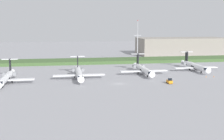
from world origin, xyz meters
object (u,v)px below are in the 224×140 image
at_px(safety_cone_mid_marker, 214,76).
at_px(regional_jet_nearest, 6,77).
at_px(regional_jet_second, 79,73).
at_px(antenna_mast, 137,46).
at_px(regional_jet_third, 143,69).
at_px(baggage_tug, 170,81).
at_px(safety_cone_front_marker, 206,77).
at_px(regional_jet_fourth, 194,66).

bearing_deg(safety_cone_mid_marker, regional_jet_nearest, 179.98).
bearing_deg(regional_jet_second, regional_jet_nearest, -168.01).
bearing_deg(safety_cone_mid_marker, antenna_mast, 116.01).
distance_m(regional_jet_nearest, regional_jet_second, 30.73).
bearing_deg(regional_jet_third, baggage_tug, -78.54).
distance_m(safety_cone_front_marker, safety_cone_mid_marker, 3.69).
distance_m(regional_jet_fourth, antenna_mast, 38.67).
bearing_deg(safety_cone_front_marker, regional_jet_third, 154.25).
bearing_deg(safety_cone_mid_marker, regional_jet_fourth, 92.18).
xyz_separation_m(baggage_tug, safety_cone_front_marker, (21.71, 11.10, -0.73)).
xyz_separation_m(regional_jet_second, antenna_mast, (37.60, 42.68, 8.38)).
bearing_deg(baggage_tug, regional_jet_nearest, 170.52).
height_order(regional_jet_second, antenna_mast, antenna_mast).
bearing_deg(antenna_mast, baggage_tug, -91.38).
height_order(regional_jet_third, antenna_mast, antenna_mast).
bearing_deg(regional_jet_second, safety_cone_mid_marker, -5.95).
bearing_deg(safety_cone_front_marker, regional_jet_fourth, 81.26).
xyz_separation_m(regional_jet_nearest, safety_cone_front_marker, (87.92, 0.05, -2.26)).
relative_size(regional_jet_third, safety_cone_mid_marker, 56.36).
relative_size(antenna_mast, safety_cone_front_marker, 48.05).
xyz_separation_m(regional_jet_third, baggage_tug, (4.85, -23.91, -1.53)).
bearing_deg(regional_jet_second, regional_jet_fourth, 11.98).
relative_size(regional_jet_nearest, safety_cone_mid_marker, 56.36).
distance_m(regional_jet_nearest, safety_cone_front_marker, 87.95).
relative_size(regional_jet_second, safety_cone_front_marker, 56.36).
height_order(antenna_mast, safety_cone_front_marker, antenna_mast).
height_order(regional_jet_nearest, regional_jet_fourth, same).
bearing_deg(safety_cone_mid_marker, safety_cone_front_marker, 178.85).
relative_size(baggage_tug, safety_cone_mid_marker, 5.82).
height_order(regional_jet_third, regional_jet_fourth, same).
xyz_separation_m(regional_jet_third, safety_cone_front_marker, (26.56, -12.81, -2.26)).
xyz_separation_m(antenna_mast, baggage_tug, (-1.45, -60.12, -9.91)).
distance_m(regional_jet_third, safety_cone_front_marker, 29.58).
distance_m(regional_jet_nearest, baggage_tug, 67.14).
bearing_deg(regional_jet_third, regional_jet_nearest, -168.16).
height_order(regional_jet_fourth, safety_cone_mid_marker, regional_jet_fourth).
distance_m(antenna_mast, safety_cone_front_marker, 54.10).
height_order(regional_jet_third, baggage_tug, regional_jet_third).
xyz_separation_m(regional_jet_fourth, safety_cone_mid_marker, (0.74, -19.32, -2.26)).
relative_size(regional_jet_third, antenna_mast, 1.17).
bearing_deg(regional_jet_nearest, safety_cone_mid_marker, -0.02).
bearing_deg(regional_jet_nearest, safety_cone_front_marker, 0.03).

